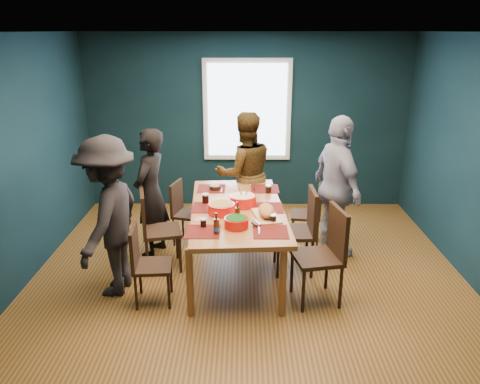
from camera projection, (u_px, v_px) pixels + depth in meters
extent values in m
cube|color=olive|center=(248.00, 281.00, 5.36)|extent=(5.00, 5.00, 0.01)
cube|color=silver|center=(250.00, 32.00, 4.48)|extent=(5.00, 5.00, 0.01)
cube|color=#0E2831|center=(12.00, 167.00, 4.94)|extent=(0.01, 5.00, 2.70)
cube|color=#0E2831|center=(247.00, 123.00, 7.28)|extent=(5.00, 0.01, 2.70)
cube|color=#0E2831|center=(254.00, 295.00, 2.56)|extent=(5.00, 0.01, 2.70)
cube|color=white|center=(247.00, 110.00, 7.19)|extent=(1.35, 0.06, 1.55)
cube|color=#A55931|center=(237.00, 210.00, 5.37)|extent=(1.17, 2.14, 0.05)
cylinder|color=#A55931|center=(190.00, 283.00, 4.59)|extent=(0.07, 0.07, 0.74)
cylinder|color=#A55931|center=(283.00, 283.00, 4.59)|extent=(0.07, 0.07, 0.74)
cylinder|color=#A55931|center=(205.00, 211.00, 6.40)|extent=(0.07, 0.07, 0.74)
cylinder|color=#A55931|center=(272.00, 211.00, 6.39)|extent=(0.07, 0.07, 0.74)
cube|color=black|center=(189.00, 214.00, 6.20)|extent=(0.46, 0.46, 0.04)
cube|color=black|center=(176.00, 197.00, 6.17)|extent=(0.13, 0.38, 0.41)
cylinder|color=black|center=(174.00, 232.00, 6.16)|extent=(0.03, 0.03, 0.39)
cylinder|color=black|center=(197.00, 235.00, 6.08)|extent=(0.03, 0.03, 0.39)
cylinder|color=black|center=(183.00, 223.00, 6.46)|extent=(0.03, 0.03, 0.39)
cylinder|color=black|center=(205.00, 225.00, 6.38)|extent=(0.03, 0.03, 0.39)
cube|color=black|center=(162.00, 231.00, 5.52)|extent=(0.53, 0.53, 0.04)
cube|color=black|center=(143.00, 212.00, 5.39)|extent=(0.14, 0.44, 0.48)
cylinder|color=black|center=(148.00, 259.00, 5.39)|extent=(0.03, 0.03, 0.45)
cylinder|color=black|center=(180.00, 255.00, 5.47)|extent=(0.03, 0.03, 0.45)
cylinder|color=black|center=(146.00, 245.00, 5.73)|extent=(0.03, 0.03, 0.45)
cylinder|color=black|center=(177.00, 242.00, 5.81)|extent=(0.03, 0.03, 0.45)
cube|color=black|center=(153.00, 266.00, 4.83)|extent=(0.41, 0.41, 0.04)
cube|color=black|center=(134.00, 247.00, 4.74)|extent=(0.07, 0.39, 0.42)
cylinder|color=black|center=(136.00, 293.00, 4.73)|extent=(0.03, 0.03, 0.39)
cylinder|color=black|center=(169.00, 292.00, 4.75)|extent=(0.03, 0.03, 0.39)
cylinder|color=black|center=(140.00, 277.00, 5.04)|extent=(0.03, 0.03, 0.39)
cylinder|color=black|center=(171.00, 276.00, 5.06)|extent=(0.03, 0.03, 0.39)
cube|color=black|center=(306.00, 215.00, 6.18)|extent=(0.42, 0.42, 0.04)
cube|color=black|center=(320.00, 200.00, 6.09)|extent=(0.08, 0.38, 0.41)
cylinder|color=black|center=(293.00, 234.00, 6.12)|extent=(0.03, 0.03, 0.39)
cylinder|color=black|center=(317.00, 235.00, 6.08)|extent=(0.03, 0.03, 0.39)
cylinder|color=black|center=(293.00, 224.00, 6.42)|extent=(0.03, 0.03, 0.39)
cylinder|color=black|center=(317.00, 225.00, 6.38)|extent=(0.03, 0.03, 0.39)
cube|color=black|center=(294.00, 232.00, 5.44)|extent=(0.47, 0.47, 0.04)
cube|color=black|center=(312.00, 211.00, 5.36)|extent=(0.05, 0.46, 0.50)
cylinder|color=black|center=(278.00, 260.00, 5.34)|extent=(0.03, 0.03, 0.47)
cylinder|color=black|center=(312.00, 260.00, 5.35)|extent=(0.03, 0.03, 0.47)
cylinder|color=black|center=(275.00, 245.00, 5.71)|extent=(0.03, 0.03, 0.47)
cylinder|color=black|center=(307.00, 245.00, 5.72)|extent=(0.03, 0.03, 0.47)
cube|color=black|center=(317.00, 258.00, 4.82)|extent=(0.54, 0.54, 0.04)
cube|color=black|center=(338.00, 232.00, 4.77)|extent=(0.13, 0.46, 0.51)
cylinder|color=black|center=(303.00, 292.00, 4.69)|extent=(0.04, 0.04, 0.47)
cylinder|color=black|center=(341.00, 288.00, 4.76)|extent=(0.04, 0.04, 0.47)
cylinder|color=black|center=(292.00, 272.00, 5.06)|extent=(0.04, 0.04, 0.47)
cylinder|color=black|center=(327.00, 269.00, 5.13)|extent=(0.04, 0.04, 0.47)
imported|color=black|center=(151.00, 193.00, 5.77)|extent=(0.53, 0.67, 1.62)
imported|color=black|center=(245.00, 174.00, 6.41)|extent=(0.96, 0.82, 1.70)
imported|color=white|center=(337.00, 188.00, 5.73)|extent=(0.72, 1.12, 1.78)
imported|color=black|center=(109.00, 217.00, 4.90)|extent=(0.81, 1.20, 1.73)
cylinder|color=red|center=(222.00, 209.00, 5.17)|extent=(0.30, 0.30, 0.12)
cylinder|color=#609A38|center=(221.00, 204.00, 5.15)|extent=(0.26, 0.26, 0.02)
cylinder|color=red|center=(243.00, 201.00, 5.40)|extent=(0.31, 0.31, 0.12)
cylinder|color=#FBEACD|center=(243.00, 196.00, 5.38)|extent=(0.27, 0.27, 0.02)
cylinder|color=tan|center=(247.00, 192.00, 5.37)|extent=(0.09, 0.17, 0.24)
cylinder|color=tan|center=(241.00, 192.00, 5.37)|extent=(0.08, 0.17, 0.24)
cylinder|color=red|center=(236.00, 223.00, 4.81)|extent=(0.25, 0.25, 0.11)
cylinder|color=#0F3F10|center=(236.00, 218.00, 4.79)|extent=(0.22, 0.22, 0.02)
cube|color=tan|center=(266.00, 216.00, 5.10)|extent=(0.34, 0.51, 0.02)
ellipsoid|color=#B57641|center=(266.00, 210.00, 5.08)|extent=(0.25, 0.40, 0.11)
cube|color=#B3B2B9|center=(256.00, 221.00, 4.92)|extent=(0.11, 0.18, 0.00)
cylinder|color=black|center=(254.00, 225.00, 4.82)|extent=(0.07, 0.10, 0.02)
sphere|color=#195914|center=(267.00, 213.00, 4.98)|extent=(0.03, 0.03, 0.03)
sphere|color=#195914|center=(266.00, 210.00, 5.08)|extent=(0.03, 0.03, 0.03)
sphere|color=#195914|center=(266.00, 206.00, 5.18)|extent=(0.03, 0.03, 0.03)
cylinder|color=black|center=(215.00, 188.00, 5.95)|extent=(0.14, 0.14, 0.06)
cylinder|color=#609A38|center=(215.00, 186.00, 5.95)|extent=(0.12, 0.12, 0.01)
cylinder|color=#481B0C|center=(216.00, 226.00, 4.65)|extent=(0.06, 0.06, 0.16)
cylinder|color=#481B0C|center=(216.00, 216.00, 4.61)|extent=(0.02, 0.02, 0.06)
cylinder|color=#1863AE|center=(216.00, 229.00, 4.66)|extent=(0.06, 0.06, 0.04)
cylinder|color=#481B0C|center=(237.00, 215.00, 4.94)|extent=(0.06, 0.06, 0.16)
cylinder|color=#481B0C|center=(237.00, 205.00, 4.91)|extent=(0.02, 0.02, 0.06)
cylinder|color=black|center=(203.00, 223.00, 4.82)|extent=(0.06, 0.06, 0.09)
cylinder|color=silver|center=(203.00, 219.00, 4.81)|extent=(0.07, 0.07, 0.01)
cylinder|color=black|center=(273.00, 219.00, 4.93)|extent=(0.06, 0.06, 0.09)
cylinder|color=silver|center=(274.00, 215.00, 4.92)|extent=(0.06, 0.06, 0.01)
cylinder|color=black|center=(268.00, 189.00, 5.83)|extent=(0.07, 0.07, 0.10)
cylinder|color=silver|center=(268.00, 186.00, 5.82)|extent=(0.07, 0.07, 0.01)
cylinder|color=black|center=(205.00, 199.00, 5.49)|extent=(0.08, 0.08, 0.11)
cylinder|color=silver|center=(205.00, 194.00, 5.47)|extent=(0.08, 0.08, 0.02)
cube|color=#ED636F|center=(269.00, 205.00, 5.45)|extent=(0.19, 0.19, 0.00)
cube|color=#ED636F|center=(201.00, 219.00, 5.03)|extent=(0.16, 0.16, 0.00)
cube|color=#ED636F|center=(274.00, 235.00, 4.64)|extent=(0.18, 0.18, 0.00)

